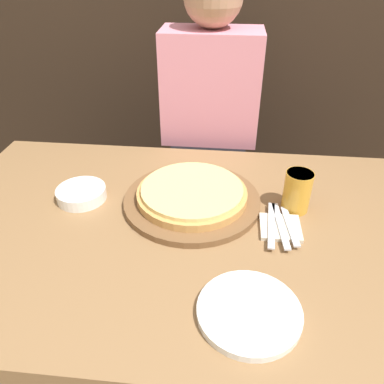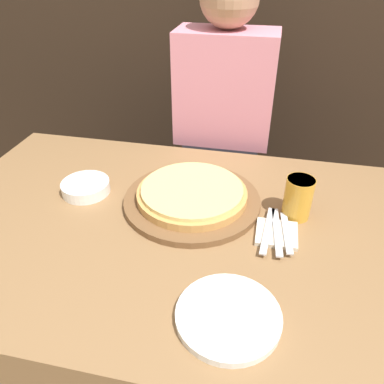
% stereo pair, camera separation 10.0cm
% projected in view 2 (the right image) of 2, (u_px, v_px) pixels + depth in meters
% --- Properties ---
extents(ground_plane, '(12.00, 12.00, 0.00)m').
position_uv_depth(ground_plane, '(183.00, 367.00, 1.44)').
color(ground_plane, '#756047').
extents(dining_table, '(1.47, 0.91, 0.71)m').
position_uv_depth(dining_table, '(182.00, 307.00, 1.24)').
color(dining_table, olive).
rests_on(dining_table, ground_plane).
extents(pizza_on_board, '(0.41, 0.41, 0.06)m').
position_uv_depth(pizza_on_board, '(192.00, 196.00, 1.12)').
color(pizza_on_board, brown).
rests_on(pizza_on_board, dining_table).
extents(beer_glass, '(0.08, 0.08, 0.12)m').
position_uv_depth(beer_glass, '(298.00, 196.00, 1.04)').
color(beer_glass, gold).
rests_on(beer_glass, dining_table).
extents(dinner_plate, '(0.22, 0.22, 0.02)m').
position_uv_depth(dinner_plate, '(228.00, 316.00, 0.78)').
color(dinner_plate, white).
rests_on(dinner_plate, dining_table).
extents(side_bowl, '(0.15, 0.15, 0.04)m').
position_uv_depth(side_bowl, '(86.00, 187.00, 1.17)').
color(side_bowl, white).
rests_on(side_bowl, dining_table).
extents(napkin_stack, '(0.11, 0.11, 0.01)m').
position_uv_depth(napkin_stack, '(277.00, 234.00, 1.00)').
color(napkin_stack, beige).
rests_on(napkin_stack, dining_table).
extents(fork, '(0.03, 0.20, 0.00)m').
position_uv_depth(fork, '(268.00, 230.00, 1.00)').
color(fork, silver).
rests_on(fork, napkin_stack).
extents(dinner_knife, '(0.04, 0.20, 0.00)m').
position_uv_depth(dinner_knife, '(277.00, 231.00, 1.00)').
color(dinner_knife, silver).
rests_on(dinner_knife, napkin_stack).
extents(spoon, '(0.04, 0.17, 0.00)m').
position_uv_depth(spoon, '(287.00, 232.00, 1.00)').
color(spoon, silver).
rests_on(spoon, napkin_stack).
extents(diner_person, '(0.37, 0.21, 1.31)m').
position_uv_depth(diner_person, '(222.00, 146.00, 1.57)').
color(diner_person, '#33333D').
rests_on(diner_person, ground_plane).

